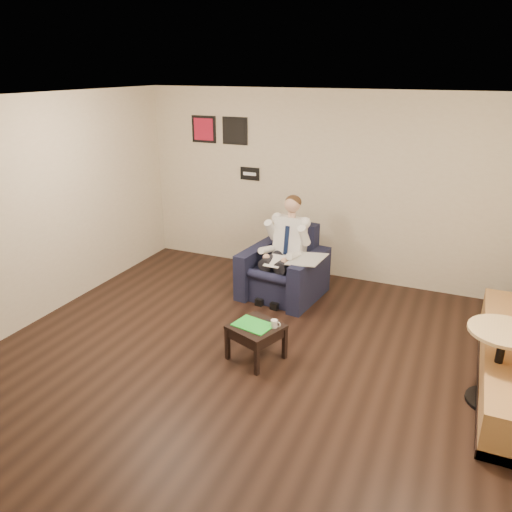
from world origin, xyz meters
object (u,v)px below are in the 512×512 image
at_px(armchair, 283,263).
at_px(green_folder, 253,325).
at_px(cafe_table, 497,367).
at_px(seated_man, 279,254).
at_px(side_table, 256,342).
at_px(coffee_mug, 274,324).
at_px(smartphone, 268,322).

height_order(armchair, green_folder, armchair).
bearing_deg(cafe_table, seated_man, 153.90).
xyz_separation_m(armchair, side_table, (0.32, -1.68, -0.29)).
height_order(armchair, coffee_mug, armchair).
height_order(armchair, smartphone, armchair).
height_order(green_folder, cafe_table, cafe_table).
bearing_deg(armchair, cafe_table, -21.24).
bearing_deg(seated_man, smartphone, -66.17).
xyz_separation_m(side_table, green_folder, (-0.03, -0.01, 0.21)).
bearing_deg(side_table, smartphone, 52.34).
xyz_separation_m(green_folder, smartphone, (0.13, 0.13, -0.00)).
bearing_deg(green_folder, cafe_table, 4.71).
xyz_separation_m(seated_man, green_folder, (0.30, -1.56, -0.26)).
xyz_separation_m(green_folder, cafe_table, (2.46, 0.20, -0.02)).
bearing_deg(green_folder, seated_man, 100.96).
xyz_separation_m(coffee_mug, smartphone, (-0.10, 0.08, -0.04)).
height_order(coffee_mug, cafe_table, cafe_table).
height_order(armchair, cafe_table, armchair).
relative_size(seated_man, cafe_table, 1.68).
bearing_deg(armchair, green_folder, -73.28).
relative_size(armchair, side_table, 2.01).
bearing_deg(seated_man, side_table, -70.73).
bearing_deg(seated_man, armchair, 90.00).
distance_m(seated_man, green_folder, 1.60).
height_order(green_folder, coffee_mug, coffee_mug).
bearing_deg(seated_man, green_folder, -71.94).
distance_m(green_folder, coffee_mug, 0.24).
relative_size(armchair, seated_man, 0.75).
distance_m(armchair, smartphone, 1.61).
height_order(smartphone, cafe_table, cafe_table).
bearing_deg(coffee_mug, cafe_table, 3.81).
xyz_separation_m(armchair, smartphone, (0.41, -1.55, -0.08)).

